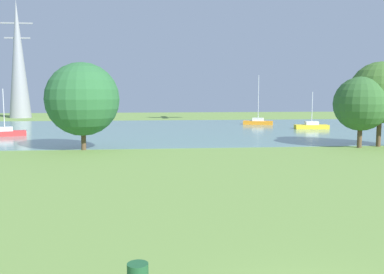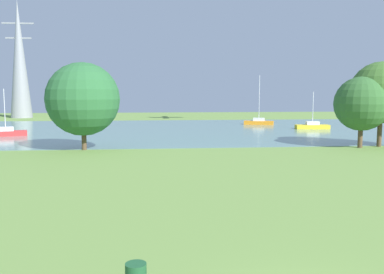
{
  "view_description": "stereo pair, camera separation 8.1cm",
  "coord_description": "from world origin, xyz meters",
  "views": [
    {
      "loc": [
        -3.9,
        -8.19,
        5.22
      ],
      "look_at": [
        -1.32,
        17.69,
        2.41
      ],
      "focal_mm": 38.33,
      "sensor_mm": 36.0,
      "label": 1
    },
    {
      "loc": [
        -3.82,
        -8.2,
        5.22
      ],
      "look_at": [
        -1.32,
        17.69,
        2.41
      ],
      "focal_mm": 38.33,
      "sensor_mm": 36.0,
      "label": 2
    }
  ],
  "objects": [
    {
      "name": "electricity_pylon",
      "position": [
        -31.3,
        81.31,
        12.21
      ],
      "size": [
        6.4,
        4.4,
        24.4
      ],
      "color": "gray",
      "rests_on": "ground"
    },
    {
      "name": "sailboat_red",
      "position": [
        -21.57,
        43.16,
        0.45
      ],
      "size": [
        5.03,
        2.9,
        5.71
      ],
      "color": "red",
      "rests_on": "water_surface"
    },
    {
      "name": "tree_east_near",
      "position": [
        18.2,
        29.54,
        5.24
      ],
      "size": [
        5.97,
        5.97,
        8.24
      ],
      "color": "brown",
      "rests_on": "ground"
    },
    {
      "name": "ground_plane",
      "position": [
        0.0,
        22.0,
        0.0
      ],
      "size": [
        160.0,
        160.0,
        0.0
      ],
      "primitive_type": "plane",
      "color": "olive"
    },
    {
      "name": "sailboat_yellow",
      "position": [
        19.29,
        49.09,
        0.45
      ],
      "size": [
        4.93,
        1.97,
        5.38
      ],
      "color": "yellow",
      "rests_on": "water_surface"
    },
    {
      "name": "tree_east_far",
      "position": [
        15.9,
        28.9,
        4.2
      ],
      "size": [
        5.14,
        5.14,
        6.78
      ],
      "color": "brown",
      "rests_on": "ground"
    },
    {
      "name": "water_surface",
      "position": [
        0.0,
        50.0,
        0.01
      ],
      "size": [
        140.0,
        40.0,
        0.02
      ],
      "primitive_type": "cube",
      "color": "slate",
      "rests_on": "ground"
    },
    {
      "name": "sailboat_orange",
      "position": [
        13.65,
        57.82,
        0.48
      ],
      "size": [
        5.03,
        2.99,
        8.08
      ],
      "color": "orange",
      "rests_on": "water_surface"
    },
    {
      "name": "tree_west_far",
      "position": [
        -10.11,
        29.99,
        4.65
      ],
      "size": [
        6.68,
        6.68,
        7.99
      ],
      "color": "brown",
      "rests_on": "ground"
    }
  ]
}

